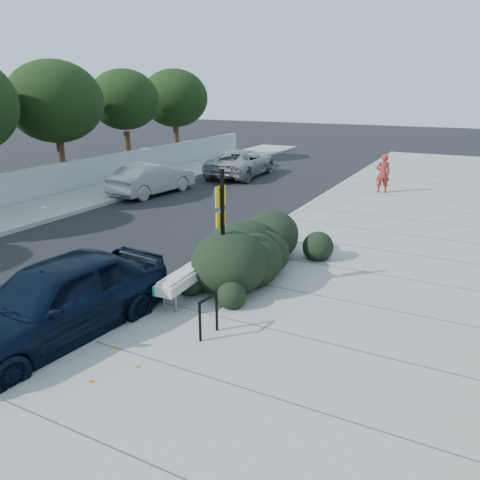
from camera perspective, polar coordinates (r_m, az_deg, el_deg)
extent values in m
plane|color=black|center=(11.06, -10.37, -7.98)|extent=(120.00, 120.00, 0.00)
cube|color=gray|center=(13.63, 22.92, -3.74)|extent=(11.20, 50.00, 0.15)
cube|color=gray|center=(20.82, -22.98, 3.44)|extent=(3.00, 50.00, 0.15)
cube|color=#9E9E99|center=(14.98, 1.25, -0.33)|extent=(0.22, 50.00, 0.17)
cube|color=#9E9E99|center=(19.70, -20.16, 3.04)|extent=(0.22, 50.00, 0.17)
cube|color=#9E9E99|center=(22.00, -26.07, 5.56)|extent=(0.30, 40.00, 1.50)
cylinder|color=#332114|center=(25.41, -20.85, 8.68)|extent=(0.36, 0.36, 2.40)
ellipsoid|color=black|center=(25.16, -21.62, 15.42)|extent=(4.60, 4.60, 3.91)
cylinder|color=#332114|center=(28.96, -13.49, 10.35)|extent=(0.36, 0.36, 2.40)
ellipsoid|color=black|center=(28.74, -13.93, 16.28)|extent=(4.00, 4.00, 3.40)
cylinder|color=#332114|center=(32.88, -7.75, 11.53)|extent=(0.36, 0.36, 2.40)
ellipsoid|color=black|center=(32.69, -7.98, 16.76)|extent=(4.40, 4.40, 3.74)
cylinder|color=gray|center=(10.45, -9.22, -7.34)|extent=(0.05, 0.05, 0.42)
cylinder|color=gray|center=(10.30, -7.85, -7.66)|extent=(0.05, 0.05, 0.42)
cylinder|color=gray|center=(11.75, -4.65, -4.21)|extent=(0.05, 0.05, 0.42)
cylinder|color=gray|center=(11.62, -3.37, -4.45)|extent=(0.05, 0.05, 0.42)
cylinder|color=gray|center=(11.02, -6.83, -4.84)|extent=(0.11, 1.69, 0.04)
cylinder|color=gray|center=(10.87, -5.50, -5.10)|extent=(0.11, 1.69, 0.04)
cube|color=#B2B2B2|center=(10.89, -6.19, -4.25)|extent=(0.53, 2.23, 0.23)
cube|color=yellow|center=(11.55, -3.99, -2.21)|extent=(0.47, 0.46, 0.02)
cube|color=teal|center=(10.23, -10.10, -5.95)|extent=(0.06, 0.25, 0.21)
cylinder|color=black|center=(9.06, -4.90, -9.95)|extent=(0.05, 0.05, 0.80)
cylinder|color=black|center=(9.42, -2.86, -8.78)|extent=(0.05, 0.05, 0.80)
cylinder|color=black|center=(9.06, -3.91, -7.11)|extent=(0.13, 0.52, 0.05)
cube|color=black|center=(10.74, -2.12, 0.85)|extent=(0.08, 0.08, 2.95)
cube|color=yellow|center=(10.56, -2.41, 5.33)|extent=(0.08, 0.34, 0.48)
cube|color=yellow|center=(10.69, -2.37, 2.54)|extent=(0.08, 0.32, 0.36)
ellipsoid|color=black|center=(12.08, 2.76, -0.44)|extent=(2.38, 4.48, 1.65)
imported|color=black|center=(9.93, -21.44, -6.82)|extent=(2.48, 5.07, 1.66)
imported|color=#9E9EA2|center=(22.66, -10.62, 7.38)|extent=(2.05, 4.66, 1.49)
imported|color=#949799|center=(27.07, 0.13, 9.39)|extent=(2.88, 5.61, 1.51)
imported|color=maroon|center=(22.88, 17.02, 7.77)|extent=(0.77, 0.65, 1.79)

